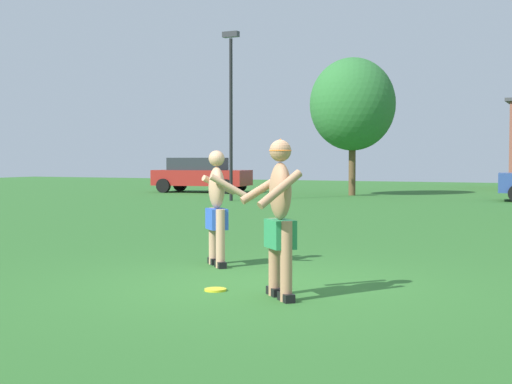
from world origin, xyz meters
name	(u,v)px	position (x,y,z in m)	size (l,w,h in m)	color
ground_plane	(263,286)	(0.00, 0.00, 0.00)	(80.00, 80.00, 0.00)	#2D6628
player_with_cap	(280,210)	(0.48, -0.62, 0.97)	(0.77, 0.83, 1.75)	black
player_in_blue	(217,205)	(-1.27, 1.20, 0.87)	(0.73, 0.81, 1.65)	black
frisbee	(215,290)	(-0.37, -0.52, 0.01)	(0.26, 0.26, 0.03)	yellow
car_red_near_post	(201,174)	(-12.59, 20.75, 0.82)	(4.48, 2.43, 1.58)	maroon
lamp_post	(231,98)	(-8.35, 15.47, 3.72)	(0.60, 0.24, 6.12)	black
tree_left_field	(352,104)	(-5.53, 21.12, 3.80)	(3.57, 3.57, 5.75)	brown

